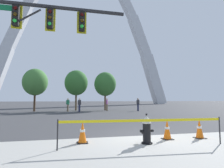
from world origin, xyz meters
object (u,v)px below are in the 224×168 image
Objects in this scene: traffic_cone_by_hydrant at (82,132)px; traffic_cone_curb_edge at (167,130)px; traffic_cone_mid_sidewalk at (199,129)px; pedestrian_walking_right at (107,104)px; pedestrian_walking_left at (68,105)px; traffic_signal_gantry at (24,34)px; pedestrian_standing_center at (138,104)px; pedestrian_near_trees at (79,105)px; fire_hydrant at (147,129)px; monument_arch at (83,35)px.

traffic_cone_curb_edge is at bearing -1.64° from traffic_cone_by_hydrant.
traffic_cone_by_hydrant is 1.00× the size of traffic_cone_mid_sidewalk.
pedestrian_walking_left is at bearing -177.43° from pedestrian_walking_right.
traffic_cone_curb_edge is 7.06m from traffic_signal_gantry.
pedestrian_walking_right is (3.98, 16.51, 0.46)m from traffic_cone_by_hydrant.
traffic_cone_by_hydrant is 0.46× the size of pedestrian_standing_center.
pedestrian_standing_center is 7.24m from pedestrian_near_trees.
traffic_signal_gantry is at bearing -96.34° from pedestrian_walking_left.
pedestrian_walking_left is at bearing 92.96° from traffic_cone_by_hydrant.
traffic_signal_gantry reaches higher than pedestrian_near_trees.
pedestrian_walking_left is at bearing 136.38° from pedestrian_near_trees.
traffic_signal_gantry is (-4.51, 2.49, 3.80)m from fire_hydrant.
pedestrian_standing_center is at bearing -6.33° from pedestrian_walking_left.
pedestrian_walking_left is (1.59, 14.34, -3.45)m from traffic_signal_gantry.
traffic_cone_mid_sidewalk is (4.36, -0.19, 0.00)m from traffic_cone_by_hydrant.
traffic_cone_mid_sidewalk is 1.00× the size of traffic_cone_curb_edge.
fire_hydrant is 0.02× the size of monument_arch.
pedestrian_standing_center is (5.64, 15.89, 0.35)m from fire_hydrant.
fire_hydrant is 1.10m from traffic_cone_curb_edge.
traffic_cone_by_hydrant is 17.18m from pedestrian_standing_center.
traffic_cone_by_hydrant is 0.46× the size of pedestrian_walking_left.
traffic_cone_by_hydrant is at bearing -87.04° from pedestrian_walking_left.
traffic_cone_mid_sidewalk is at bearing -4.51° from traffic_cone_curb_edge.
pedestrian_walking_left is (-3.21, -30.12, -19.42)m from monument_arch.
pedestrian_near_trees is (2.92, 13.08, -3.45)m from traffic_signal_gantry.
traffic_cone_curb_edge is 0.46× the size of pedestrian_walking_right.
traffic_cone_by_hydrant is at bearing -103.56° from pedestrian_walking_right.
traffic_cone_curb_edge is (1.00, 0.46, -0.11)m from fire_hydrant.
pedestrian_walking_left is 1.83m from pedestrian_near_trees.
monument_arch is at bearing 83.84° from traffic_signal_gantry.
pedestrian_near_trees is (-1.59, 15.57, 0.35)m from fire_hydrant.
monument_arch is 35.98m from pedestrian_walking_left.
traffic_cone_curb_edge is 16.85m from pedestrian_walking_left.
traffic_cone_by_hydrant is 3.08m from traffic_cone_curb_edge.
pedestrian_standing_center is (5.35, -31.07, -19.42)m from monument_arch.
traffic_cone_mid_sidewalk is at bearing -17.49° from traffic_signal_gantry.
pedestrian_walking_left is at bearing -96.07° from monument_arch.
traffic_signal_gantry is 4.04× the size of pedestrian_near_trees.
traffic_cone_curb_edge is 50.58m from monument_arch.
traffic_cone_mid_sidewalk is 17.29m from pedestrian_walking_left.
pedestrian_standing_center is at bearing -80.23° from monument_arch.
pedestrian_standing_center is at bearing 73.27° from traffic_cone_curb_edge.
pedestrian_walking_left is at bearing 103.45° from traffic_cone_curb_edge.
traffic_signal_gantry is (-5.51, 2.04, 3.91)m from traffic_cone_curb_edge.
monument_arch is 36.95m from pedestrian_near_trees.
traffic_cone_by_hydrant is 0.46× the size of pedestrian_near_trees.
pedestrian_walking_left is at bearing 99.83° from fire_hydrant.
fire_hydrant is 50.95m from monument_arch.
traffic_cone_by_hydrant is at bearing 177.51° from traffic_cone_mid_sidewalk.
pedestrian_standing_center reaches higher than traffic_cone_by_hydrant.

